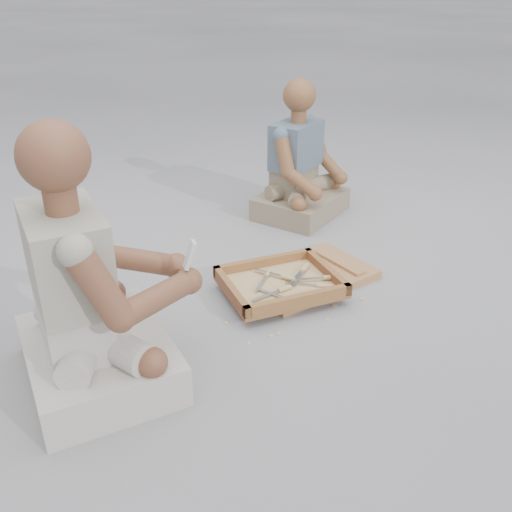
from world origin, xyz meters
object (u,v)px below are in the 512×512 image
tool_tray (280,284)px  craftsman (89,301)px  companion (300,172)px  carved_panel (307,276)px

tool_tray → craftsman: (-0.92, -0.18, 0.28)m
companion → craftsman: bearing=5.3°
carved_panel → craftsman: craftsman is taller
carved_panel → tool_tray: tool_tray is taller
tool_tray → companion: size_ratio=0.68×
craftsman → companion: 1.85m
tool_tray → companion: 1.05m
carved_panel → tool_tray: (-0.20, -0.07, 0.04)m
carved_panel → companion: bearing=60.1°
tool_tray → companion: bearing=52.4°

